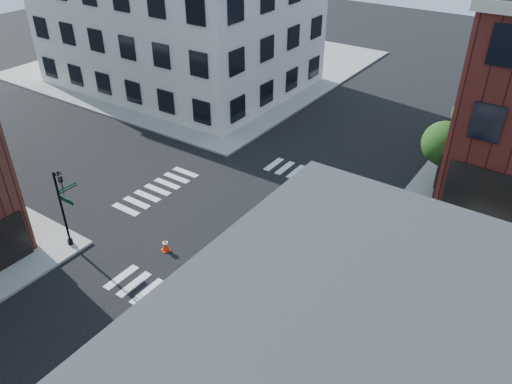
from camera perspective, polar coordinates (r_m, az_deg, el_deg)
The scene contains 8 objects.
ground at distance 28.44m, azimuth -1.04°, elevation -4.00°, with size 120.00×120.00×0.00m, color black.
sidewalk_nw at distance 55.07m, azimuth -6.36°, elevation 14.38°, with size 30.00×30.00×0.15m, color gray.
building_nw at distance 48.74m, azimuth -8.83°, elevation 18.49°, with size 22.00×16.00×11.00m, color beige.
tree_near at distance 32.21m, azimuth 20.76°, elevation 4.97°, with size 2.69×2.69×4.49m.
tree_far at distance 37.74m, azimuth 23.28°, elevation 7.90°, with size 2.43×2.43×4.07m.
signal_pole at distance 27.26m, azimuth -21.16°, elevation -0.99°, with size 1.29×1.24×4.60m.
box_truck at distance 21.59m, azimuth 18.89°, elevation -14.01°, with size 7.92×3.06×3.51m.
traffic_cone at distance 26.97m, azimuth -10.31°, elevation -5.97°, with size 0.53×0.53×0.75m.
Camera 1 is at (13.42, -18.59, 16.83)m, focal length 35.00 mm.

